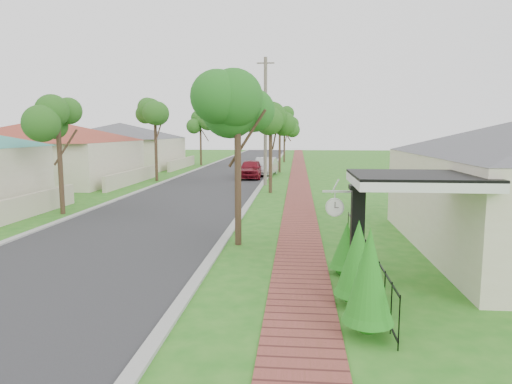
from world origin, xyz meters
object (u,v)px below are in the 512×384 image
at_px(parked_car_white, 265,167).
at_px(parked_car_red, 251,169).
at_px(near_tree, 238,106).
at_px(station_clock, 335,206).
at_px(utility_pole, 265,121).
at_px(porch_post, 357,244).

bearing_deg(parked_car_white, parked_car_red, -104.02).
bearing_deg(parked_car_red, parked_car_white, 70.32).
xyz_separation_m(parked_car_red, near_tree, (1.78, -21.27, 3.79)).
bearing_deg(near_tree, parked_car_white, 91.93).
xyz_separation_m(parked_car_red, station_clock, (4.62, -24.96, 1.20)).
bearing_deg(station_clock, parked_car_white, 97.52).
height_order(parked_car_red, parked_car_white, parked_car_white).
bearing_deg(utility_pole, parked_car_white, 94.03).
bearing_deg(parked_car_white, porch_post, -76.08).
bearing_deg(porch_post, station_clock, 141.04).
height_order(porch_post, station_clock, porch_post).
xyz_separation_m(parked_car_white, utility_pole, (0.50, -7.09, 3.66)).
height_order(utility_pole, station_clock, utility_pole).
relative_size(porch_post, parked_car_red, 0.58).
relative_size(porch_post, parked_car_white, 0.55).
bearing_deg(parked_car_white, station_clock, -76.97).
height_order(porch_post, parked_car_red, porch_post).
relative_size(utility_pole, station_clock, 11.64).
xyz_separation_m(porch_post, parked_car_white, (-4.15, 28.09, -0.37)).
bearing_deg(porch_post, parked_car_white, 98.40).
height_order(parked_car_white, near_tree, near_tree).
bearing_deg(station_clock, near_tree, 127.63).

